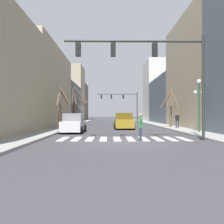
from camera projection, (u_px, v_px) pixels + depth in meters
The scene contains 18 objects.
ground_plane at pixel (126, 143), 12.66m from camera, with size 240.00×240.00×0.00m, color #38383D.
sidewalk_left at pixel (16, 142), 12.57m from camera, with size 2.17×90.00×0.15m.
building_row_left at pixel (55, 94), 37.80m from camera, with size 6.00×60.92×13.33m.
building_row_right at pixel (193, 81), 29.74m from camera, with size 6.00×47.72×13.72m.
crosswalk_stripes at pixel (124, 139), 14.64m from camera, with size 8.55×2.60×0.01m.
traffic_signal_near at pixel (152, 61), 13.85m from camera, with size 8.93×0.28×6.70m.
traffic_signal_far at pixel (122, 100), 46.56m from camera, with size 8.58×0.28×6.29m.
street_lamp_right_corner at pixel (199, 95), 18.60m from camera, with size 0.95×0.36×4.47m.
car_parked_right_mid at pixel (124, 121), 24.76m from camera, with size 2.20×4.88×1.79m.
car_parked_left_mid at pixel (121, 119), 41.82m from camera, with size 2.10×4.24×1.60m.
car_driving_toward_lane at pixel (121, 120), 34.71m from camera, with size 2.02×4.52×1.55m.
car_parked_left_near at pixel (74, 124), 19.63m from camera, with size 1.97×4.15×1.73m.
pedestrian_near_right_corner at pixel (177, 119), 24.13m from camera, with size 0.67×0.37×1.62m.
pedestrian_on_left_sidewalk at pixel (141, 125), 13.69m from camera, with size 0.24×0.74×1.71m.
street_tree_right_near at pixel (171, 108), 25.45m from camera, with size 1.95×1.26×4.77m.
street_tree_left_mid at pixel (61, 109), 23.55m from camera, with size 1.29×2.32×4.60m.
street_tree_left_far at pixel (76, 111), 38.45m from camera, with size 2.56×2.02×4.52m.
street_tree_right_far at pixel (75, 105), 32.92m from camera, with size 2.54×1.58×5.74m.
Camera 1 is at (-0.97, -12.66, 1.68)m, focal length 35.00 mm.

